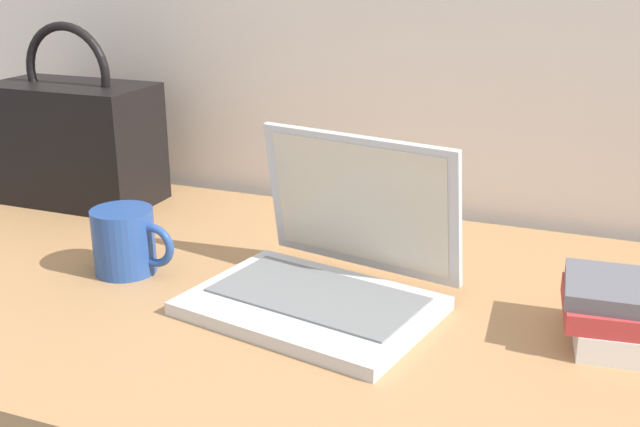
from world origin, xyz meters
name	(u,v)px	position (x,y,z in m)	size (l,w,h in m)	color
desk	(315,305)	(0.00, 0.00, 0.01)	(1.60, 0.76, 0.03)	#A87A4C
laptop	(328,269)	(0.02, -0.01, 0.08)	(0.35, 0.31, 0.22)	silver
coffee_mug	(126,240)	(-0.29, -0.03, 0.08)	(0.13, 0.09, 0.10)	#26478C
handbag	(75,140)	(-0.57, 0.23, 0.15)	(0.30, 0.16, 0.33)	black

